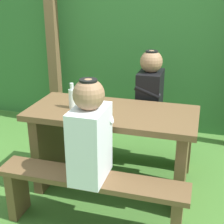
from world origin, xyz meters
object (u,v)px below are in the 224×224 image
(drinking_glass, at_px, (102,108))
(picnic_table, at_px, (112,137))
(bottle_left, at_px, (72,98))
(cell_phone, at_px, (85,103))
(bench_far, at_px, (127,132))
(person_white_shirt, at_px, (89,134))
(person_black_coat, at_px, (150,91))
(bench_near, at_px, (91,192))

(drinking_glass, bearing_deg, picnic_table, 42.30)
(bottle_left, xyz_separation_m, cell_phone, (0.06, 0.13, -0.09))
(picnic_table, bearing_deg, cell_phone, 160.56)
(picnic_table, distance_m, bench_far, 0.57)
(person_white_shirt, relative_size, person_black_coat, 1.00)
(person_black_coat, xyz_separation_m, drinking_glass, (-0.29, -0.60, 0.01))
(picnic_table, distance_m, bottle_left, 0.48)
(bench_near, height_order, person_black_coat, person_black_coat)
(bench_far, height_order, cell_phone, cell_phone)
(bench_near, height_order, drinking_glass, drinking_glass)
(bottle_left, bearing_deg, drinking_glass, -5.12)
(bench_near, bearing_deg, cell_phone, 113.04)
(cell_phone, bearing_deg, person_black_coat, 49.05)
(person_black_coat, relative_size, drinking_glass, 9.12)
(bench_near, relative_size, cell_phone, 10.00)
(person_black_coat, relative_size, bottle_left, 3.30)
(bench_far, xyz_separation_m, person_black_coat, (0.22, -0.00, 0.46))
(picnic_table, xyz_separation_m, drinking_glass, (-0.07, -0.06, 0.28))
(bench_near, xyz_separation_m, cell_phone, (-0.27, 0.64, 0.44))
(bench_near, bearing_deg, drinking_glass, 98.01)
(bench_near, bearing_deg, bottle_left, 123.63)
(person_black_coat, height_order, drinking_glass, person_black_coat)
(bench_far, distance_m, cell_phone, 0.68)
(person_white_shirt, relative_size, bottle_left, 3.30)
(cell_phone, bearing_deg, drinking_glass, -30.44)
(person_white_shirt, bearing_deg, cell_phone, 112.89)
(drinking_glass, xyz_separation_m, cell_phone, (-0.20, 0.16, -0.03))
(person_black_coat, distance_m, bottle_left, 0.80)
(cell_phone, bearing_deg, bench_far, 65.93)
(bench_far, distance_m, drinking_glass, 0.77)
(cell_phone, bearing_deg, picnic_table, -12.22)
(bench_near, height_order, bottle_left, bottle_left)
(bench_far, bearing_deg, cell_phone, -121.29)
(bench_near, xyz_separation_m, bench_far, (0.00, 1.08, 0.00))
(picnic_table, relative_size, person_black_coat, 1.95)
(bottle_left, height_order, cell_phone, bottle_left)
(bench_far, relative_size, drinking_glass, 17.75)
(bottle_left, bearing_deg, person_white_shirt, -56.46)
(bench_near, distance_m, bottle_left, 0.80)
(person_white_shirt, bearing_deg, drinking_glass, 97.66)
(picnic_table, distance_m, person_black_coat, 0.64)
(person_white_shirt, height_order, cell_phone, person_white_shirt)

